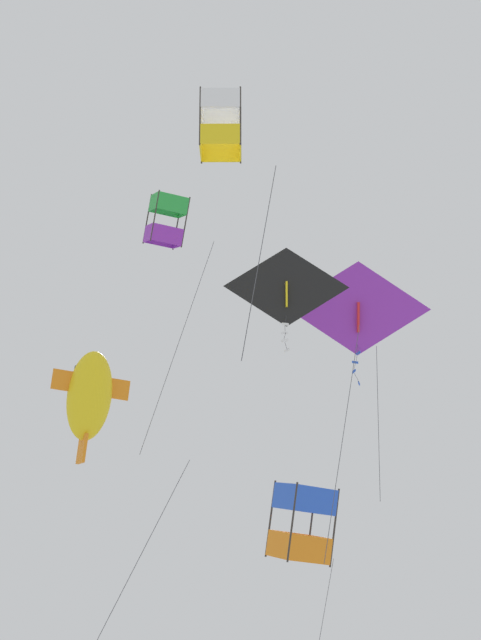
{
  "coord_description": "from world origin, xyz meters",
  "views": [
    {
      "loc": [
        9.73,
        16.78,
        25.71
      ],
      "look_at": [
        -0.56,
        -0.75,
        36.64
      ],
      "focal_mm": 51.14,
      "sensor_mm": 36.0,
      "label": 1
    }
  ],
  "objects_px": {
    "kite_box_highest": "(221,127)",
    "kite_delta_upper_right": "(358,310)",
    "kite_box_mid_left": "(302,523)",
    "kite_delta_near_left": "(287,289)",
    "kite_fish_far_centre": "(89,396)",
    "kite_box_near_right": "(166,221)"
  },
  "relations": [
    {
      "from": "kite_box_near_right",
      "to": "kite_box_mid_left",
      "type": "distance_m",
      "value": 9.85
    },
    {
      "from": "kite_delta_upper_right",
      "to": "kite_box_mid_left",
      "type": "bearing_deg",
      "value": 101.25
    },
    {
      "from": "kite_fish_far_centre",
      "to": "kite_box_mid_left",
      "type": "height_order",
      "value": "kite_fish_far_centre"
    },
    {
      "from": "kite_box_highest",
      "to": "kite_delta_near_left",
      "type": "bearing_deg",
      "value": 74.1
    },
    {
      "from": "kite_box_highest",
      "to": "kite_box_mid_left",
      "type": "height_order",
      "value": "kite_box_highest"
    },
    {
      "from": "kite_delta_upper_right",
      "to": "kite_box_mid_left",
      "type": "distance_m",
      "value": 7.04
    },
    {
      "from": "kite_box_near_right",
      "to": "kite_delta_upper_right",
      "type": "relative_size",
      "value": 1.42
    },
    {
      "from": "kite_box_near_right",
      "to": "kite_delta_upper_right",
      "type": "xyz_separation_m",
      "value": [
        -4.0,
        3.71,
        -3.65
      ]
    },
    {
      "from": "kite_delta_upper_right",
      "to": "kite_fish_far_centre",
      "type": "distance_m",
      "value": 7.69
    },
    {
      "from": "kite_box_highest",
      "to": "kite_box_mid_left",
      "type": "xyz_separation_m",
      "value": [
        -8.5,
        -10.12,
        -4.1
      ]
    },
    {
      "from": "kite_box_highest",
      "to": "kite_box_near_right",
      "type": "bearing_deg",
      "value": 102.08
    },
    {
      "from": "kite_fish_far_centre",
      "to": "kite_box_mid_left",
      "type": "relative_size",
      "value": 1.12
    },
    {
      "from": "kite_delta_near_left",
      "to": "kite_fish_far_centre",
      "type": "bearing_deg",
      "value": 173.29
    },
    {
      "from": "kite_box_near_right",
      "to": "kite_box_mid_left",
      "type": "xyz_separation_m",
      "value": [
        -5.66,
        -1.66,
        -7.89
      ]
    },
    {
      "from": "kite_delta_upper_right",
      "to": "kite_delta_near_left",
      "type": "bearing_deg",
      "value": -131.36
    },
    {
      "from": "kite_box_near_right",
      "to": "kite_delta_upper_right",
      "type": "distance_m",
      "value": 6.57
    },
    {
      "from": "kite_box_highest",
      "to": "kite_delta_near_left",
      "type": "xyz_separation_m",
      "value": [
        -3.85,
        -3.64,
        -0.67
      ]
    },
    {
      "from": "kite_box_highest",
      "to": "kite_delta_near_left",
      "type": "distance_m",
      "value": 5.34
    },
    {
      "from": "kite_box_highest",
      "to": "kite_box_near_right",
      "type": "distance_m",
      "value": 9.7
    },
    {
      "from": "kite_box_highest",
      "to": "kite_delta_upper_right",
      "type": "distance_m",
      "value": 8.34
    },
    {
      "from": "kite_delta_upper_right",
      "to": "kite_fish_far_centre",
      "type": "height_order",
      "value": "kite_delta_upper_right"
    },
    {
      "from": "kite_box_near_right",
      "to": "kite_fish_far_centre",
      "type": "distance_m",
      "value": 7.84
    }
  ]
}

